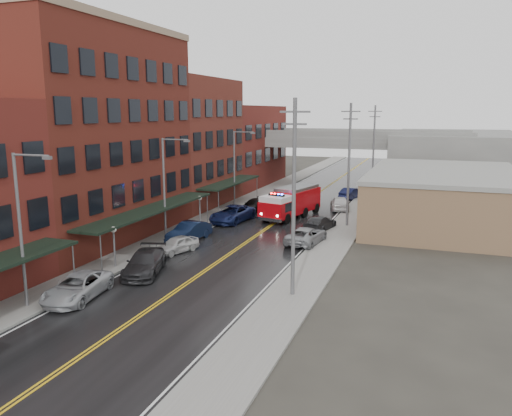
% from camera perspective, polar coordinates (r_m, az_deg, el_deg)
% --- Properties ---
extents(ground, '(220.00, 220.00, 0.00)m').
position_cam_1_polar(ground, '(22.90, -26.38, -19.63)').
color(ground, '#2D2B26').
rests_on(ground, ground).
extents(road, '(11.00, 160.00, 0.02)m').
position_cam_1_polar(road, '(47.10, 0.63, -2.77)').
color(road, black).
rests_on(road, ground).
extents(sidewalk_left, '(3.00, 160.00, 0.15)m').
position_cam_1_polar(sidewalk_left, '(49.88, -7.32, -2.00)').
color(sidewalk_left, slate).
rests_on(sidewalk_left, ground).
extents(sidewalk_right, '(3.00, 160.00, 0.15)m').
position_cam_1_polar(sidewalk_right, '(45.31, 9.41, -3.39)').
color(sidewalk_right, slate).
rests_on(sidewalk_right, ground).
extents(curb_left, '(0.30, 160.00, 0.15)m').
position_cam_1_polar(curb_left, '(49.17, -5.61, -2.15)').
color(curb_left, gray).
rests_on(curb_left, ground).
extents(curb_right, '(0.30, 160.00, 0.15)m').
position_cam_1_polar(curb_right, '(45.61, 7.37, -3.24)').
color(curb_right, gray).
rests_on(curb_right, ground).
extents(brick_building_b, '(9.00, 20.00, 18.00)m').
position_cam_1_polar(brick_building_b, '(45.98, -18.37, 7.68)').
color(brick_building_b, '#5B2018').
rests_on(brick_building_b, ground).
extents(brick_building_c, '(9.00, 15.00, 15.00)m').
position_cam_1_polar(brick_building_c, '(60.81, -8.07, 7.39)').
color(brick_building_c, maroon).
rests_on(brick_building_c, ground).
extents(brick_building_far, '(9.00, 20.00, 12.00)m').
position_cam_1_polar(brick_building_far, '(76.80, -1.94, 7.11)').
color(brick_building_far, maroon).
rests_on(brick_building_far, ground).
extents(tan_building, '(14.00, 22.00, 5.00)m').
position_cam_1_polar(tan_building, '(53.97, 20.56, 1.00)').
color(tan_building, '#8B6C4B').
rests_on(tan_building, ground).
extents(right_far_block, '(18.00, 30.00, 8.00)m').
position_cam_1_polar(right_far_block, '(83.61, 21.81, 5.27)').
color(right_far_block, slate).
rests_on(right_far_block, ground).
extents(awning_1, '(2.60, 18.00, 3.09)m').
position_cam_1_polar(awning_1, '(43.40, -11.82, -0.17)').
color(awning_1, black).
rests_on(awning_1, ground).
extents(awning_2, '(2.60, 13.00, 3.09)m').
position_cam_1_polar(awning_2, '(58.81, -2.93, 2.94)').
color(awning_2, black).
rests_on(awning_2, ground).
extents(globe_lamp_1, '(0.44, 0.44, 3.12)m').
position_cam_1_polar(globe_lamp_1, '(37.27, -15.94, -3.27)').
color(globe_lamp_1, '#59595B').
rests_on(globe_lamp_1, ground).
extents(globe_lamp_2, '(0.44, 0.44, 3.12)m').
position_cam_1_polar(globe_lamp_2, '(49.03, -6.45, 0.46)').
color(globe_lamp_2, '#59595B').
rests_on(globe_lamp_2, ground).
extents(street_lamp_0, '(2.64, 0.22, 9.00)m').
position_cam_1_polar(street_lamp_0, '(30.80, -25.09, -1.37)').
color(street_lamp_0, '#59595B').
rests_on(street_lamp_0, ground).
extents(street_lamp_1, '(2.64, 0.22, 9.00)m').
position_cam_1_polar(street_lamp_1, '(43.41, -10.19, 2.83)').
color(street_lamp_1, '#59595B').
rests_on(street_lamp_1, ground).
extents(street_lamp_2, '(2.64, 0.22, 9.00)m').
position_cam_1_polar(street_lamp_2, '(57.72, -2.27, 5.00)').
color(street_lamp_2, '#59595B').
rests_on(street_lamp_2, ground).
extents(utility_pole_0, '(1.80, 0.24, 12.00)m').
position_cam_1_polar(utility_pole_0, '(29.69, 4.34, 1.42)').
color(utility_pole_0, '#59595B').
rests_on(utility_pole_0, ground).
extents(utility_pole_1, '(1.80, 0.24, 12.00)m').
position_cam_1_polar(utility_pole_1, '(49.10, 10.58, 5.07)').
color(utility_pole_1, '#59595B').
rests_on(utility_pole_1, ground).
extents(utility_pole_2, '(1.80, 0.24, 12.00)m').
position_cam_1_polar(utility_pole_2, '(68.85, 13.28, 6.62)').
color(utility_pole_2, '#59595B').
rests_on(utility_pole_2, ground).
extents(overpass, '(40.00, 10.00, 7.50)m').
position_cam_1_polar(overpass, '(76.89, 8.51, 6.99)').
color(overpass, slate).
rests_on(overpass, ground).
extents(fire_truck, '(5.08, 9.22, 3.22)m').
position_cam_1_polar(fire_truck, '(53.34, 3.97, 0.74)').
color(fire_truck, '#AC070E').
rests_on(fire_truck, ground).
extents(parked_car_left_2, '(3.21, 5.64, 1.48)m').
position_cam_1_polar(parked_car_left_2, '(32.50, -19.74, -8.50)').
color(parked_car_left_2, '#A2A6AA').
rests_on(parked_car_left_2, ground).
extents(parked_car_left_3, '(3.79, 5.92, 1.60)m').
position_cam_1_polar(parked_car_left_3, '(35.97, -12.60, -6.13)').
color(parked_car_left_3, '#232326').
rests_on(parked_car_left_3, ground).
extents(parked_car_left_4, '(2.78, 4.22, 1.34)m').
position_cam_1_polar(parked_car_left_4, '(40.78, -9.03, -4.14)').
color(parked_car_left_4, '#B7B7B7').
rests_on(parked_car_left_4, ground).
extents(parked_car_left_5, '(2.43, 5.18, 1.64)m').
position_cam_1_polar(parked_car_left_5, '(44.30, -7.66, -2.68)').
color(parked_car_left_5, black).
rests_on(parked_car_left_5, ground).
extents(parked_car_left_6, '(3.49, 6.32, 1.68)m').
position_cam_1_polar(parked_car_left_6, '(51.32, -2.73, -0.68)').
color(parked_car_left_6, '#131C48').
rests_on(parked_car_left_6, ground).
extents(parked_car_left_7, '(2.74, 5.03, 1.38)m').
position_cam_1_polar(parked_car_left_7, '(56.76, -0.21, 0.31)').
color(parked_car_left_7, black).
rests_on(parked_car_left_7, ground).
extents(parked_car_right_0, '(3.01, 5.51, 1.46)m').
position_cam_1_polar(parked_car_right_0, '(43.09, 5.78, -3.15)').
color(parked_car_right_0, gray).
rests_on(parked_car_right_0, ground).
extents(parked_car_right_1, '(2.78, 5.12, 1.41)m').
position_cam_1_polar(parked_car_right_1, '(48.10, 7.30, -1.72)').
color(parked_car_right_1, '#2B2B2E').
rests_on(parked_car_right_1, ground).
extents(parked_car_right_2, '(3.08, 5.19, 1.66)m').
position_cam_1_polar(parked_car_right_2, '(58.14, 9.54, 0.55)').
color(parked_car_right_2, silver).
rests_on(parked_car_right_2, ground).
extents(parked_car_right_3, '(2.57, 4.74, 1.48)m').
position_cam_1_polar(parked_car_right_3, '(65.96, 10.78, 1.67)').
color(parked_car_right_3, '#0E1233').
rests_on(parked_car_right_3, ground).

